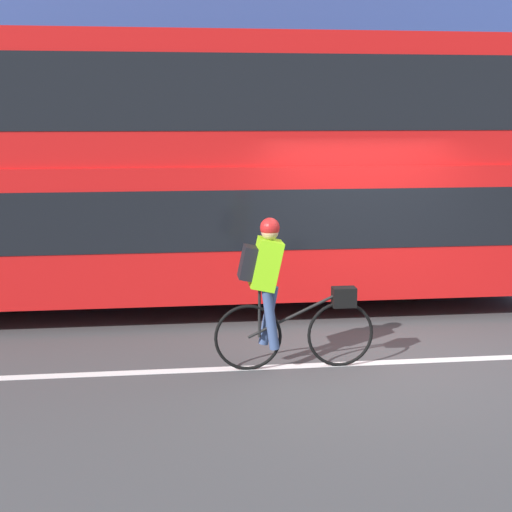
% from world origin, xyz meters
% --- Properties ---
extents(ground_plane, '(80.00, 80.00, 0.00)m').
position_xyz_m(ground_plane, '(0.00, 0.00, 0.00)').
color(ground_plane, '#424244').
extents(road_center_line, '(50.00, 0.14, 0.01)m').
position_xyz_m(road_center_line, '(0.00, -0.16, 0.00)').
color(road_center_line, silver).
rests_on(road_center_line, ground_plane).
extents(sidewalk_curb, '(60.00, 1.73, 0.15)m').
position_xyz_m(sidewalk_curb, '(0.00, 5.65, 0.08)').
color(sidewalk_curb, gray).
rests_on(sidewalk_curb, ground_plane).
extents(building_facade, '(60.00, 0.30, 9.79)m').
position_xyz_m(building_facade, '(0.00, 6.67, 4.90)').
color(building_facade, '#33478C').
rests_on(building_facade, ground_plane).
extents(bus, '(9.53, 2.48, 3.83)m').
position_xyz_m(bus, '(-1.95, 2.59, 2.13)').
color(bus, black).
rests_on(bus, ground_plane).
extents(cyclist_on_bike, '(1.79, 0.32, 1.71)m').
position_xyz_m(cyclist_on_bike, '(-1.32, -0.21, 0.91)').
color(cyclist_on_bike, black).
rests_on(cyclist_on_bike, ground_plane).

